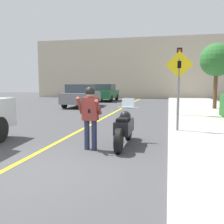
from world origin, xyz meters
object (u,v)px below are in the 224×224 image
Objects in this scene: parked_car_grey at (81,95)px; parked_car_green at (106,92)px; crossing_sign at (179,83)px; street_tree at (217,60)px; motorcycle at (124,128)px; traffic_light at (179,68)px; person_biker at (90,112)px.

parked_car_green is (0.28, 6.37, 0.00)m from parked_car_grey.
crossing_sign is 8.84m from street_tree.
motorcycle is 0.53× the size of street_tree.
traffic_light is (1.67, 6.41, 1.99)m from motorcycle.
crossing_sign is 4.48m from traffic_light.
street_tree is 11.59m from parked_car_green.
street_tree is (2.43, 3.91, 0.72)m from traffic_light.
traffic_light is 0.80× the size of parked_car_green.
traffic_light reaches higher than crossing_sign.
motorcycle is 0.53× the size of parked_car_grey.
person_biker is at bearing -114.06° from street_tree.
crossing_sign is at bearing -92.06° from traffic_light.
parked_car_green is (-6.40, 15.26, -0.89)m from crossing_sign.
person_biker is 0.39× the size of parked_car_green.
parked_car_grey is at bearing 176.52° from street_tree.
traffic_light is 0.80× the size of parked_car_grey.
parked_car_green is at bearing 121.16° from traffic_light.
person_biker is at bearing -69.18° from parked_car_grey.
street_tree reaches higher than traffic_light.
crossing_sign reaches higher than parked_car_grey.
traffic_light is 8.33m from parked_car_grey.
parked_car_grey is at bearing 146.78° from traffic_light.
traffic_light is at bearing -33.22° from parked_car_grey.
traffic_light is at bearing -121.87° from street_tree.
street_tree is (4.10, 10.32, 2.70)m from motorcycle.
parked_car_grey is (-6.83, 4.47, -1.64)m from traffic_light.
crossing_sign is at bearing -107.28° from street_tree.
street_tree reaches higher than crossing_sign.
street_tree reaches higher than parked_car_green.
crossing_sign is 0.64× the size of parked_car_grey.
traffic_light reaches higher than parked_car_grey.
crossing_sign is at bearing 52.88° from motorcycle.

